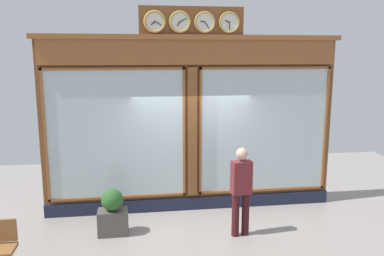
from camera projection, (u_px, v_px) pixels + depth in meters
name	position (u px, v px, depth m)	size (l,w,h in m)	color
shop_facade	(191.00, 123.00, 8.42)	(6.35, 0.42, 4.30)	brown
pedestrian	(241.00, 188.00, 7.25)	(0.38, 0.26, 1.69)	#3A1316
planter_box	(113.00, 222.00, 7.42)	(0.56, 0.36, 0.48)	#4C4742
planter_shrub	(112.00, 200.00, 7.34)	(0.41, 0.41, 0.41)	#285623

